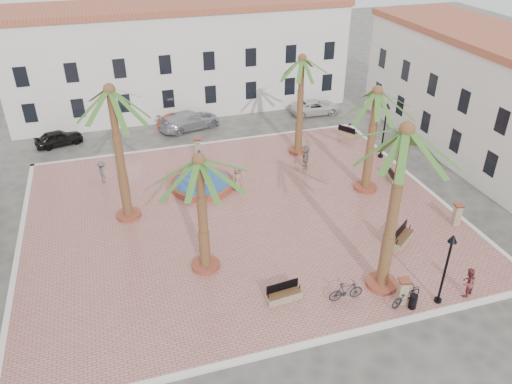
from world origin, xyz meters
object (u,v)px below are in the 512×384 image
pedestrian_east (306,157)px  palm_sw (200,175)px  bench_se (402,239)px  bollard_se (403,291)px  cyclist_b (468,282)px  palm_nw (112,104)px  palm_ne (302,69)px  palm_s (404,149)px  car_red (180,122)px  bicycle_a (406,296)px  car_silver (190,120)px  pedestrian_north (102,172)px  car_black (59,138)px  bench_s (284,295)px  bollard_n (197,147)px  fountain (202,183)px  palm_e (376,104)px  bicycle_b (346,291)px  cyclist_a (392,235)px  lamppost_s (448,257)px  bollard_e (457,214)px  car_white (315,107)px  pedestrian_fountain_a (237,178)px  bench_e (392,176)px  lamppost_e (385,121)px  litter_bin (413,302)px  bench_ne (347,133)px  pedestrian_fountain_b (199,160)px

pedestrian_east → palm_sw: bearing=-26.2°
bench_se → bollard_se: 5.10m
bench_se → cyclist_b: 4.84m
palm_nw → palm_ne: (13.41, 5.42, -0.79)m
palm_s → car_red: (-6.34, 23.39, -7.25)m
palm_ne → bench_se: palm_ne is taller
bicycle_a → car_silver: bearing=-1.9°
palm_ne → bench_se: (1.36, -12.91, -6.26)m
pedestrian_north → car_black: 8.23m
car_red → palm_nw: bearing=166.5°
palm_nw → bench_s: (6.67, -9.91, -7.07)m
palm_s → bicycle_a: bearing=-74.5°
car_black → bollard_n: bearing=-133.7°
fountain → palm_ne: (8.25, 3.16, 6.25)m
palm_e → bicycle_b: size_ratio=4.10×
cyclist_a → palm_ne: bearing=-99.6°
palm_ne → bicycle_b: bearing=-103.3°
car_black → lamppost_s: bearing=-158.2°
bollard_n → bollard_e: (13.08, -13.67, -0.07)m
cyclist_b → car_white: bearing=-118.5°
bench_s → car_white: 25.37m
cyclist_b → car_black: size_ratio=0.44×
palm_sw → car_silver: bearing=81.8°
bench_se → car_white: bearing=45.0°
pedestrian_fountain_a → bicycle_a: bearing=-89.0°
palm_e → bench_s: size_ratio=3.95×
bench_s → bench_e: size_ratio=1.05×
palm_ne → lamppost_e: (5.72, -2.68, -3.60)m
lamppost_e → bench_e: bearing=-106.5°
bench_e → palm_e: bearing=116.8°
palm_e → bench_s: (-9.04, -8.66, -5.83)m
bollard_se → pedestrian_fountain_a: bearing=110.0°
bench_se → pedestrian_east: size_ratio=1.08×
bollard_se → bicycle_a: bollard_se is taller
bench_e → litter_bin: size_ratio=2.29×
palm_e → bench_e: size_ratio=4.16×
lamppost_e → bollard_e: lamppost_e is taller
lamppost_e → car_silver: 16.47m
bench_ne → palm_ne: bearing=74.0°
fountain → car_red: (0.33, 10.77, 0.17)m
palm_nw → palm_sw: (3.54, -6.26, -1.69)m
car_red → car_black: bearing=102.0°
bollard_e → car_silver: bollard_e is taller
lamppost_e → bollard_se: bearing=-115.9°
bench_ne → palm_nw: bearing=77.0°
bench_e → pedestrian_fountain_b: size_ratio=1.09×
cyclist_a → pedestrian_north: 19.73m
bench_s → pedestrian_east: bearing=58.2°
cyclist_a → cyclist_b: 4.85m
lamppost_s → litter_bin: size_ratio=5.25×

